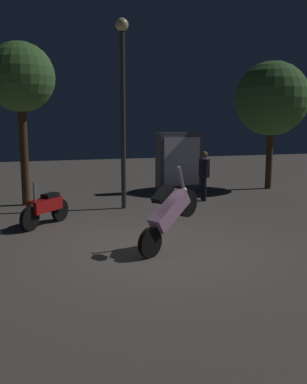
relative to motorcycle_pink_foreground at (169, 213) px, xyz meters
name	(u,v)px	position (x,y,z in m)	size (l,w,h in m)	color
ground_plane	(158,250)	(-0.18, 0.13, -0.74)	(40.00, 40.00, 0.00)	#605951
motorcycle_pink_foreground	(169,213)	(0.00, 0.00, 0.00)	(1.48, 0.93, 1.63)	black
motorcycle_red_parked_left	(45,208)	(-2.14, 2.80, -0.31)	(1.22, 1.27, 1.11)	black
person_rider_beside	(204,172)	(2.83, 4.63, 0.18)	(0.27, 0.66, 1.57)	black
streetlamp_near	(123,91)	(0.15, 4.26, 2.56)	(0.36, 0.36, 5.24)	#38383D
tree_center_bg	(20,79)	(-2.53, 5.62, 2.94)	(1.98, 1.98, 4.73)	#4C331E
tree_right_bg	(272,99)	(6.15, 6.17, 2.53)	(2.66, 2.66, 4.62)	#4C331E
kiosk_billboard	(179,162)	(2.72, 6.53, 0.31)	(1.62, 0.62, 2.10)	#595960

